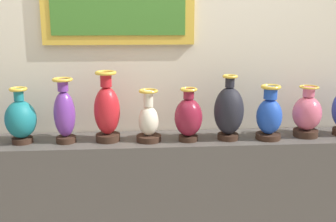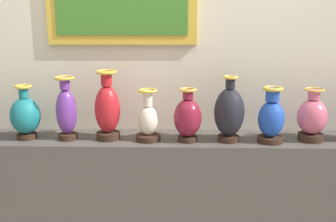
# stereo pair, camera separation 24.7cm
# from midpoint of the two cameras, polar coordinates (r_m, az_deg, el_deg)

# --- Properties ---
(display_shelf) EXTENTS (2.81, 0.36, 0.92)m
(display_shelf) POSITION_cam_midpoint_polar(r_m,az_deg,el_deg) (2.69, -2.70, -13.42)
(display_shelf) COLOR #4C4742
(display_shelf) RESTS_ON ground_plane
(back_wall) EXTENTS (5.30, 0.14, 3.08)m
(back_wall) POSITION_cam_midpoint_polar(r_m,az_deg,el_deg) (2.65, -3.24, 10.71)
(back_wall) COLOR beige
(back_wall) RESTS_ON ground_plane
(vase_teal) EXTENTS (0.19, 0.19, 0.35)m
(vase_teal) POSITION_cam_midpoint_polar(r_m,az_deg,el_deg) (2.59, -23.15, -1.13)
(vase_teal) COLOR #382319
(vase_teal) RESTS_ON display_shelf
(vase_violet) EXTENTS (0.13, 0.13, 0.40)m
(vase_violet) POSITION_cam_midpoint_polar(r_m,az_deg,el_deg) (2.50, -17.53, -0.38)
(vase_violet) COLOR #382319
(vase_violet) RESTS_ON display_shelf
(vase_crimson) EXTENTS (0.16, 0.16, 0.44)m
(vase_crimson) POSITION_cam_midpoint_polar(r_m,az_deg,el_deg) (2.47, -11.68, -0.01)
(vase_crimson) COLOR #382319
(vase_crimson) RESTS_ON display_shelf
(vase_ivory) EXTENTS (0.15, 0.15, 0.33)m
(vase_ivory) POSITION_cam_midpoint_polar(r_m,az_deg,el_deg) (2.44, -5.72, -1.51)
(vase_ivory) COLOR #382319
(vase_ivory) RESTS_ON display_shelf
(vase_burgundy) EXTENTS (0.17, 0.17, 0.33)m
(vase_burgundy) POSITION_cam_midpoint_polar(r_m,az_deg,el_deg) (2.43, 0.08, -0.93)
(vase_burgundy) COLOR #382319
(vase_burgundy) RESTS_ON display_shelf
(vase_onyx) EXTENTS (0.19, 0.19, 0.41)m
(vase_onyx) POSITION_cam_midpoint_polar(r_m,az_deg,el_deg) (2.46, 5.99, -0.07)
(vase_onyx) COLOR #382319
(vase_onyx) RESTS_ON display_shelf
(vase_sapphire) EXTENTS (0.16, 0.16, 0.35)m
(vase_sapphire) POSITION_cam_midpoint_polar(r_m,az_deg,el_deg) (2.52, 11.76, -0.71)
(vase_sapphire) COLOR #382319
(vase_sapphire) RESTS_ON display_shelf
(vase_rose) EXTENTS (0.18, 0.18, 0.33)m
(vase_rose) POSITION_cam_midpoint_polar(r_m,az_deg,el_deg) (2.64, 17.00, -0.49)
(vase_rose) COLOR #382319
(vase_rose) RESTS_ON display_shelf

